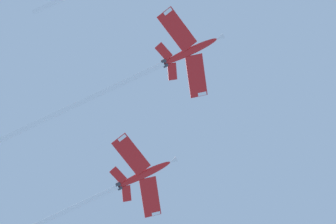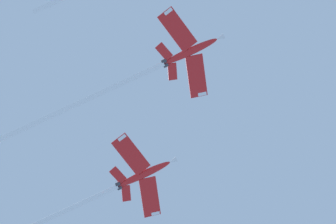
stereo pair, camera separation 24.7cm
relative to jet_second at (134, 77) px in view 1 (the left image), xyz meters
name	(u,v)px [view 1 (the left image)]	position (x,y,z in m)	size (l,w,h in m)	color
jet_second	(134,77)	(0.00, 0.00, 0.00)	(50.31, 19.81, 13.06)	red
jet_third	(99,195)	(11.95, -22.32, -4.68)	(47.41, 19.87, 13.08)	red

